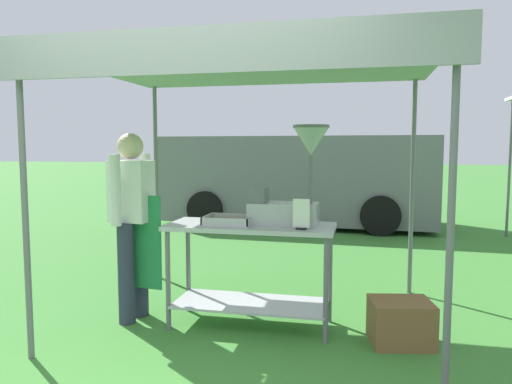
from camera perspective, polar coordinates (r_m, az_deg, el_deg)
ground_plane at (r=8.67m, az=4.65°, el=-4.59°), size 70.00×70.00×0.00m
stall_canopy at (r=4.07m, az=-0.32°, el=14.38°), size 2.97×2.38×2.21m
donut_cart at (r=4.02m, az=-0.62°, el=-7.38°), size 1.37×0.57×0.86m
donut_tray at (r=3.97m, az=-3.24°, el=-3.53°), size 0.39×0.31×0.07m
donut_fryer at (r=3.92m, az=4.24°, el=0.75°), size 0.64×0.29×0.81m
menu_sign at (r=3.72m, az=5.37°, el=-2.91°), size 0.13×0.05×0.24m
vendor at (r=4.25m, az=-14.40°, el=-2.81°), size 0.46×0.54×1.61m
supply_crate at (r=3.94m, az=16.76°, el=-14.55°), size 0.51×0.45×0.33m
van_grey at (r=9.44m, az=4.96°, el=1.59°), size 5.16×2.27×1.69m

